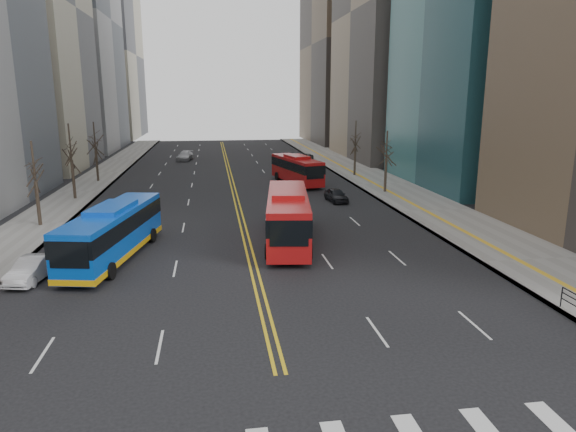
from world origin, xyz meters
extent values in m
cube|color=gray|center=(17.50, 45.00, 0.07)|extent=(7.00, 130.00, 0.15)
cube|color=gray|center=(-16.50, 45.00, 0.07)|extent=(5.00, 130.00, 0.15)
cube|color=gold|center=(-0.20, 55.00, 0.01)|extent=(0.15, 100.00, 0.01)
cube|color=gold|center=(0.20, 55.00, 0.01)|extent=(0.15, 100.00, 0.01)
cube|color=gray|center=(-30.00, 93.00, 24.00)|extent=(20.00, 26.00, 48.00)
cube|color=gray|center=(30.00, 71.00, 23.00)|extent=(20.00, 26.00, 46.00)
cube|color=#ACA38A|center=(-29.00, 125.00, 20.00)|extent=(18.00, 30.00, 40.00)
cube|color=brown|center=(29.00, 103.00, 21.00)|extent=(18.00, 30.00, 42.00)
cylinder|color=black|center=(14.30, 9.00, 0.65)|extent=(0.06, 0.06, 1.00)
cylinder|color=#2F241D|center=(-16.00, 30.00, 1.80)|extent=(0.28, 0.28, 3.60)
cylinder|color=#2F241D|center=(-16.00, 41.00, 2.00)|extent=(0.28, 0.28, 4.00)
cylinder|color=#2F241D|center=(-16.00, 52.00, 1.90)|extent=(0.28, 0.28, 3.80)
cylinder|color=#2F241D|center=(16.00, 40.00, 1.75)|extent=(0.28, 0.28, 3.50)
cylinder|color=#2F241D|center=(16.00, 52.00, 1.88)|extent=(0.28, 0.28, 3.75)
cube|color=blue|center=(-8.63, 20.59, 1.77)|extent=(4.81, 12.19, 2.83)
cube|color=black|center=(-8.63, 20.59, 2.32)|extent=(4.87, 12.22, 1.02)
cube|color=blue|center=(-8.63, 20.59, 3.28)|extent=(2.78, 4.49, 0.40)
cube|color=#E0A20B|center=(-8.63, 20.59, 0.55)|extent=(4.87, 12.22, 0.35)
cylinder|color=black|center=(-10.61, 17.09, 0.50)|extent=(0.49, 1.04, 1.00)
cylinder|color=black|center=(-8.17, 16.60, 0.50)|extent=(0.49, 1.04, 1.00)
cylinder|color=black|center=(-9.09, 24.58, 0.50)|extent=(0.49, 1.04, 1.00)
cylinder|color=black|center=(-6.65, 24.08, 0.50)|extent=(0.49, 1.04, 1.00)
cube|color=#AA1213|center=(2.87, 22.60, 1.92)|extent=(4.30, 12.23, 3.13)
cube|color=black|center=(2.87, 22.60, 2.51)|extent=(4.36, 12.26, 1.11)
cube|color=#AA1213|center=(2.87, 22.60, 3.58)|extent=(2.72, 4.44, 0.40)
cylinder|color=black|center=(1.01, 18.98, 0.50)|extent=(0.43, 1.03, 1.00)
cylinder|color=black|center=(3.71, 18.62, 0.50)|extent=(0.43, 1.03, 1.00)
cylinder|color=black|center=(2.03, 26.58, 0.50)|extent=(0.43, 1.03, 1.00)
cylinder|color=black|center=(4.73, 26.21, 0.50)|extent=(0.43, 1.03, 1.00)
cube|color=#AA1213|center=(7.57, 47.18, 1.72)|extent=(4.74, 10.88, 2.74)
cube|color=black|center=(7.57, 47.18, 2.26)|extent=(4.81, 10.91, 0.99)
cube|color=#AA1213|center=(7.57, 47.18, 3.19)|extent=(2.72, 4.05, 0.40)
cylinder|color=black|center=(7.16, 43.60, 0.50)|extent=(0.52, 1.04, 1.00)
cylinder|color=black|center=(9.51, 44.14, 0.50)|extent=(0.52, 1.04, 1.00)
cylinder|color=black|center=(5.63, 50.22, 0.50)|extent=(0.52, 1.04, 1.00)
cylinder|color=black|center=(7.98, 50.76, 0.50)|extent=(0.52, 1.04, 1.00)
imported|color=silver|center=(-12.50, 17.10, 0.67)|extent=(2.11, 4.26, 1.34)
imported|color=black|center=(9.69, 36.17, 0.65)|extent=(1.95, 3.98, 1.31)
imported|color=#A1A0A6|center=(-6.57, 72.12, 0.72)|extent=(2.89, 5.27, 1.45)
imported|color=black|center=(12.50, 67.98, 0.58)|extent=(3.27, 4.61, 1.17)
camera|label=1|loc=(-2.28, -12.12, 10.17)|focal=32.00mm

